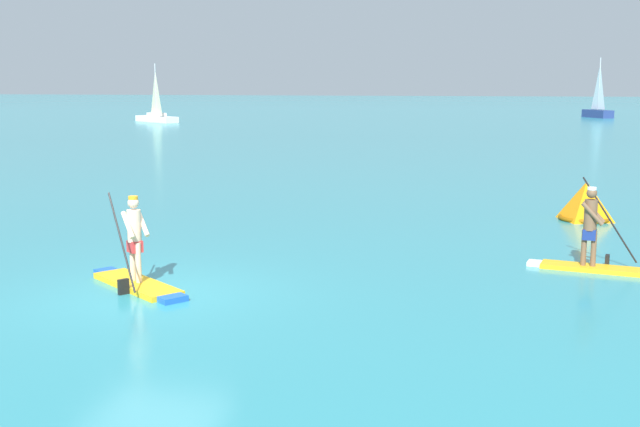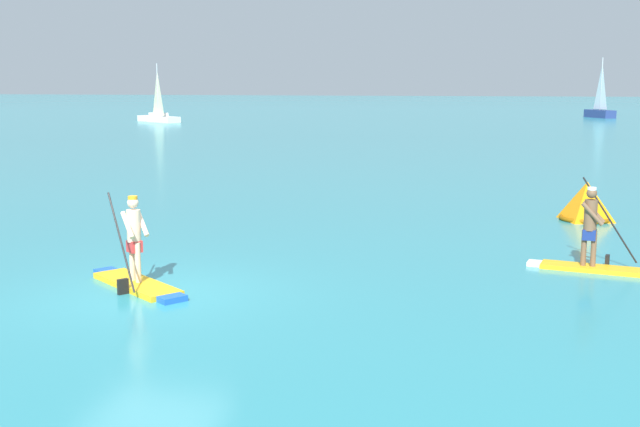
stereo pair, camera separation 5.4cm
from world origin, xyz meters
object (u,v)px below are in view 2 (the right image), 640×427
(paddleboarder_mid_center, at_px, (136,268))
(race_marker_buoy, at_px, (586,203))
(sailboat_right_horizon, at_px, (600,110))
(sailboat_left_horizon, at_px, (158,114))
(paddleboarder_far_right, at_px, (596,250))

(paddleboarder_mid_center, distance_m, race_marker_buoy, 13.25)
(sailboat_right_horizon, bearing_deg, sailboat_left_horizon, 89.55)
(paddleboarder_far_right, height_order, sailboat_right_horizon, sailboat_right_horizon)
(race_marker_buoy, bearing_deg, paddleboarder_far_right, -92.81)
(race_marker_buoy, xyz_separation_m, sailboat_left_horizon, (-36.33, 49.42, 0.26))
(race_marker_buoy, distance_m, sailboat_right_horizon, 70.19)
(race_marker_buoy, distance_m, sailboat_left_horizon, 61.33)
(sailboat_left_horizon, bearing_deg, race_marker_buoy, -18.30)
(paddleboarder_far_right, xyz_separation_m, sailboat_right_horizon, (7.24, 76.19, 0.44))
(paddleboarder_far_right, relative_size, sailboat_left_horizon, 0.50)
(paddleboarder_mid_center, xyz_separation_m, race_marker_buoy, (8.89, 9.82, 0.11))
(sailboat_left_horizon, xyz_separation_m, sailboat_right_horizon, (43.25, 20.42, 0.14))
(race_marker_buoy, height_order, sailboat_right_horizon, sailboat_right_horizon)
(paddleboarder_mid_center, distance_m, paddleboarder_far_right, 9.26)
(paddleboarder_mid_center, distance_m, sailboat_right_horizon, 81.22)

